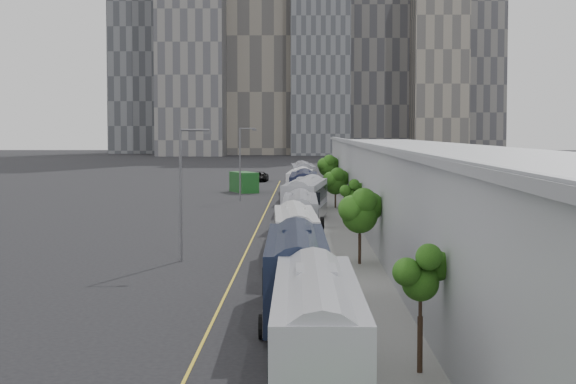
{
  "coord_description": "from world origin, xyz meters",
  "views": [
    {
      "loc": [
        2.35,
        -21.53,
        8.03
      ],
      "look_at": [
        1.04,
        58.58,
        3.0
      ],
      "focal_mm": 60.0,
      "sensor_mm": 36.0,
      "label": 1
    }
  ],
  "objects_px": {
    "bus_1": "(297,281)",
    "bus_2": "(295,242)",
    "bus_6": "(300,187)",
    "street_lamp_near": "(184,184)",
    "bus_5": "(304,194)",
    "bus_7": "(303,180)",
    "bus_3": "(300,222)",
    "bus_0": "(317,345)",
    "suv": "(259,177)",
    "street_lamp_far": "(242,158)",
    "shipping_container": "(244,182)",
    "bus_4": "(306,204)"
  },
  "relations": [
    {
      "from": "suv",
      "to": "bus_7",
      "type": "bearing_deg",
      "value": -74.13
    },
    {
      "from": "bus_0",
      "to": "street_lamp_near",
      "type": "bearing_deg",
      "value": 103.97
    },
    {
      "from": "bus_6",
      "to": "bus_7",
      "type": "distance_m",
      "value": 13.66
    },
    {
      "from": "bus_0",
      "to": "street_lamp_near",
      "type": "xyz_separation_m",
      "value": [
        -7.81,
        30.46,
        3.21
      ]
    },
    {
      "from": "bus_1",
      "to": "bus_5",
      "type": "height_order",
      "value": "bus_5"
    },
    {
      "from": "bus_0",
      "to": "bus_5",
      "type": "bearing_deg",
      "value": 89.9
    },
    {
      "from": "bus_5",
      "to": "bus_7",
      "type": "bearing_deg",
      "value": 90.69
    },
    {
      "from": "bus_2",
      "to": "street_lamp_far",
      "type": "relative_size",
      "value": 1.42
    },
    {
      "from": "bus_4",
      "to": "bus_6",
      "type": "height_order",
      "value": "bus_4"
    },
    {
      "from": "bus_1",
      "to": "bus_6",
      "type": "xyz_separation_m",
      "value": [
        -0.1,
        69.68,
        0.0
      ]
    },
    {
      "from": "bus_1",
      "to": "bus_2",
      "type": "relative_size",
      "value": 1.06
    },
    {
      "from": "bus_2",
      "to": "bus_3",
      "type": "xyz_separation_m",
      "value": [
        0.24,
        12.3,
        0.02
      ]
    },
    {
      "from": "suv",
      "to": "bus_5",
      "type": "bearing_deg",
      "value": -80.18
    },
    {
      "from": "bus_6",
      "to": "street_lamp_near",
      "type": "height_order",
      "value": "street_lamp_near"
    },
    {
      "from": "bus_1",
      "to": "bus_5",
      "type": "distance_m",
      "value": 56.79
    },
    {
      "from": "bus_0",
      "to": "shipping_container",
      "type": "xyz_separation_m",
      "value": [
        -8.33,
        98.52,
        -0.24
      ]
    },
    {
      "from": "bus_3",
      "to": "bus_6",
      "type": "height_order",
      "value": "bus_6"
    },
    {
      "from": "bus_7",
      "to": "bus_2",
      "type": "bearing_deg",
      "value": -92.22
    },
    {
      "from": "bus_5",
      "to": "bus_3",
      "type": "bearing_deg",
      "value": -90.12
    },
    {
      "from": "bus_2",
      "to": "bus_7",
      "type": "distance_m",
      "value": 67.74
    },
    {
      "from": "bus_3",
      "to": "bus_7",
      "type": "relative_size",
      "value": 0.87
    },
    {
      "from": "bus_5",
      "to": "street_lamp_far",
      "type": "bearing_deg",
      "value": 118.08
    },
    {
      "from": "bus_0",
      "to": "shipping_container",
      "type": "distance_m",
      "value": 98.87
    },
    {
      "from": "bus_6",
      "to": "street_lamp_far",
      "type": "height_order",
      "value": "street_lamp_far"
    },
    {
      "from": "bus_0",
      "to": "bus_5",
      "type": "relative_size",
      "value": 0.94
    },
    {
      "from": "bus_4",
      "to": "bus_1",
      "type": "bearing_deg",
      "value": -84.84
    },
    {
      "from": "street_lamp_far",
      "to": "bus_4",
      "type": "bearing_deg",
      "value": -75.33
    },
    {
      "from": "bus_3",
      "to": "suv",
      "type": "height_order",
      "value": "bus_3"
    },
    {
      "from": "bus_2",
      "to": "bus_4",
      "type": "xyz_separation_m",
      "value": [
        0.66,
        26.74,
        0.21
      ]
    },
    {
      "from": "bus_4",
      "to": "street_lamp_far",
      "type": "height_order",
      "value": "street_lamp_far"
    },
    {
      "from": "bus_1",
      "to": "bus_7",
      "type": "height_order",
      "value": "bus_7"
    },
    {
      "from": "bus_5",
      "to": "street_lamp_near",
      "type": "distance_m",
      "value": 39.8
    },
    {
      "from": "bus_4",
      "to": "shipping_container",
      "type": "relative_size",
      "value": 2.4
    },
    {
      "from": "street_lamp_far",
      "to": "bus_6",
      "type": "bearing_deg",
      "value": -8.23
    },
    {
      "from": "bus_6",
      "to": "street_lamp_near",
      "type": "bearing_deg",
      "value": -95.32
    },
    {
      "from": "bus_4",
      "to": "street_lamp_far",
      "type": "relative_size",
      "value": 1.63
    },
    {
      "from": "bus_1",
      "to": "street_lamp_far",
      "type": "bearing_deg",
      "value": 94.85
    },
    {
      "from": "bus_3",
      "to": "street_lamp_near",
      "type": "distance_m",
      "value": 12.8
    },
    {
      "from": "bus_4",
      "to": "bus_6",
      "type": "distance_m",
      "value": 27.34
    },
    {
      "from": "bus_5",
      "to": "bus_6",
      "type": "relative_size",
      "value": 1.06
    },
    {
      "from": "bus_5",
      "to": "street_lamp_far",
      "type": "xyz_separation_m",
      "value": [
        -7.27,
        13.88,
        3.24
      ]
    },
    {
      "from": "bus_2",
      "to": "bus_0",
      "type": "bearing_deg",
      "value": -90.25
    },
    {
      "from": "bus_5",
      "to": "bus_7",
      "type": "distance_m",
      "value": 26.55
    },
    {
      "from": "bus_2",
      "to": "bus_5",
      "type": "height_order",
      "value": "bus_5"
    },
    {
      "from": "bus_6",
      "to": "shipping_container",
      "type": "bearing_deg",
      "value": 117.28
    },
    {
      "from": "bus_5",
      "to": "bus_7",
      "type": "height_order",
      "value": "bus_7"
    },
    {
      "from": "bus_6",
      "to": "bus_3",
      "type": "bearing_deg",
      "value": -87.42
    },
    {
      "from": "bus_4",
      "to": "suv",
      "type": "xyz_separation_m",
      "value": [
        -7.31,
        70.8,
        -0.89
      ]
    },
    {
      "from": "bus_0",
      "to": "bus_1",
      "type": "relative_size",
      "value": 1.0
    },
    {
      "from": "bus_3",
      "to": "bus_7",
      "type": "distance_m",
      "value": 55.44
    }
  ]
}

